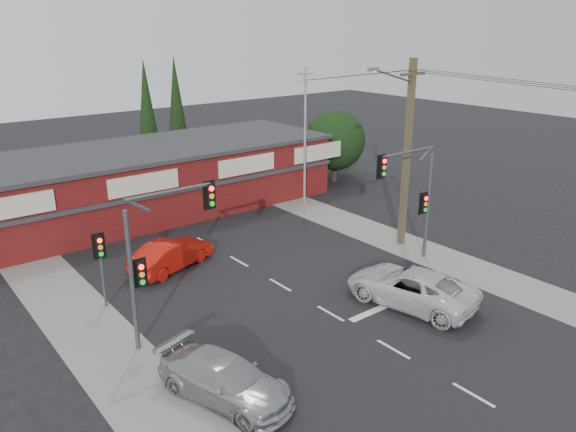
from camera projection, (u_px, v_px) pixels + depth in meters
ground at (322, 309)px, 24.09m from camera, size 120.00×120.00×0.00m
road_strip at (255, 271)px, 27.80m from camera, size 14.00×70.00×0.01m
verge_left at (84, 325)px, 22.82m from camera, size 3.00×70.00×0.02m
verge_right at (374, 233)px, 32.77m from camera, size 3.00×70.00×0.02m
stop_line at (403, 298)px, 25.02m from camera, size 6.50×0.35×0.01m
white_suv at (411, 287)px, 24.31m from camera, size 3.79×6.17×1.60m
silver_suv at (225, 379)px, 18.17m from camera, size 3.32×5.27×1.42m
red_sedan at (171, 254)px, 27.87m from camera, size 4.86×3.03×1.51m
lane_dashes at (393, 349)px, 21.10m from camera, size 0.12×29.56×0.01m
shop_building at (133, 182)px, 35.43m from camera, size 27.30×8.40×4.22m
tree_cluster at (333, 143)px, 43.21m from camera, size 5.90×5.10×5.50m
conifer_near at (147, 110)px, 42.18m from camera, size 1.80×1.80×9.25m
conifer_far at (176, 103)px, 45.71m from camera, size 1.80×1.80×9.25m
traffic_mast_left at (157, 245)px, 20.54m from camera, size 3.77×0.27×5.97m
traffic_mast_right at (415, 188)px, 27.57m from camera, size 3.96×0.27×5.97m
pedestal_signal at (100, 255)px, 23.55m from camera, size 0.55×0.27×3.38m
utility_pole at (406, 149)px, 29.45m from camera, size 4.38×0.59×10.00m
steel_pole at (305, 135)px, 36.74m from camera, size 1.20×0.16×9.00m
power_lines at (511, 86)px, 24.27m from camera, size 2.01×29.00×1.22m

